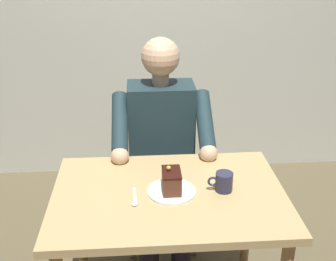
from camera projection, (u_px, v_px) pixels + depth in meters
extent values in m
cube|color=tan|center=(169.00, 196.00, 1.86)|extent=(1.01, 0.70, 0.04)
cylinder|color=tan|center=(247.00, 217.00, 2.29)|extent=(0.05, 0.05, 0.69)
cylinder|color=tan|center=(80.00, 225.00, 2.23)|extent=(0.05, 0.05, 0.69)
cube|color=tan|center=(161.00, 176.00, 2.52)|extent=(0.42, 0.42, 0.04)
cube|color=tan|center=(159.00, 125.00, 2.59)|extent=(0.38, 0.04, 0.45)
cylinder|color=tan|center=(194.00, 223.00, 2.46)|extent=(0.04, 0.04, 0.44)
cylinder|color=tan|center=(132.00, 226.00, 2.43)|extent=(0.04, 0.04, 0.44)
cylinder|color=tan|center=(187.00, 190.00, 2.78)|extent=(0.04, 0.04, 0.44)
cylinder|color=tan|center=(132.00, 192.00, 2.76)|extent=(0.04, 0.04, 0.44)
cube|color=#1D3136|center=(161.00, 132.00, 2.38)|extent=(0.36, 0.22, 0.55)
sphere|color=#D5AB83|center=(161.00, 57.00, 2.20)|extent=(0.20, 0.20, 0.20)
cylinder|color=#D5AB83|center=(161.00, 79.00, 2.25)|extent=(0.09, 0.09, 0.06)
cylinder|color=#1D3136|center=(205.00, 120.00, 2.22)|extent=(0.08, 0.33, 0.26)
sphere|color=#D5AB83|center=(209.00, 153.00, 2.12)|extent=(0.09, 0.09, 0.09)
cylinder|color=#1D3136|center=(120.00, 123.00, 2.19)|extent=(0.08, 0.33, 0.26)
sphere|color=#D5AB83|center=(120.00, 156.00, 2.09)|extent=(0.09, 0.09, 0.09)
cylinder|color=#332F3D|center=(179.00, 188.00, 2.40)|extent=(0.13, 0.38, 0.14)
cylinder|color=#332F3D|center=(147.00, 189.00, 2.39)|extent=(0.13, 0.38, 0.14)
cylinder|color=#332F3D|center=(181.00, 241.00, 2.33)|extent=(0.11, 0.11, 0.42)
cylinder|color=#332F3D|center=(148.00, 242.00, 2.32)|extent=(0.11, 0.11, 0.42)
cylinder|color=white|center=(172.00, 192.00, 1.84)|extent=(0.21, 0.21, 0.01)
cube|color=#552E1E|center=(172.00, 182.00, 1.82)|extent=(0.08, 0.12, 0.09)
cube|color=black|center=(172.00, 173.00, 1.80)|extent=(0.08, 0.12, 0.01)
sphere|color=gold|center=(169.00, 168.00, 1.81)|extent=(0.02, 0.02, 0.02)
cylinder|color=#28293F|center=(224.00, 181.00, 1.85)|extent=(0.08, 0.08, 0.09)
torus|color=#28293F|center=(212.00, 181.00, 1.85)|extent=(0.05, 0.01, 0.05)
cylinder|color=black|center=(224.00, 174.00, 1.84)|extent=(0.07, 0.07, 0.01)
cube|color=silver|center=(135.00, 195.00, 1.83)|extent=(0.02, 0.11, 0.01)
ellipsoid|color=silver|center=(135.00, 204.00, 1.76)|extent=(0.03, 0.04, 0.01)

